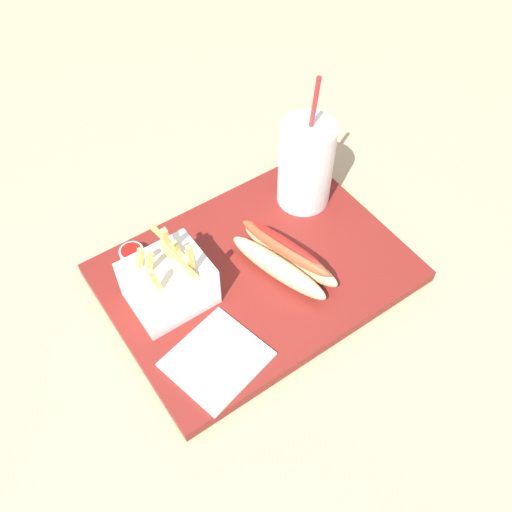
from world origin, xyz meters
The scene contains 7 objects.
ground_plane centered at (0.00, 0.00, -0.01)m, with size 2.40×2.40×0.02m, color tan.
food_tray centered at (0.00, 0.00, 0.01)m, with size 0.42×0.31×0.02m, color maroon.
soda_cup centered at (0.14, 0.07, 0.09)m, with size 0.08×0.08×0.22m.
fries_basket centered at (-0.13, 0.03, 0.06)m, with size 0.11×0.09×0.14m.
hot_dog_1 centered at (0.03, -0.02, 0.05)m, with size 0.10×0.17×0.07m.
ketchup_cup_1 centered at (-0.14, 0.12, 0.03)m, with size 0.04×0.04×0.02m.
napkin_stack centered at (-0.13, -0.09, 0.02)m, with size 0.12×0.11×0.00m, color white.
Camera 1 is at (-0.28, -0.40, 0.68)m, focal length 39.85 mm.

